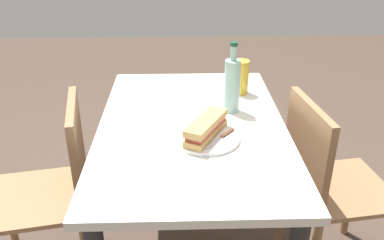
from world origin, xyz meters
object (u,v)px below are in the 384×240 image
Objects in this scene: plate_near at (206,138)px; knife_near at (222,137)px; chair_far at (324,181)px; beer_glass at (240,77)px; baguette_sandwich_near at (206,128)px; water_bottle at (232,84)px; chair_near at (57,186)px; dining_table at (192,152)px.

knife_near is at bearing 72.30° from plate_near.
knife_near reaches higher than plate_near.
chair_far is 5.41× the size of beer_glass.
baguette_sandwich_near is at bearing 0.00° from plate_near.
baguette_sandwich_near is (0.11, -0.52, 0.32)m from chair_far.
chair_near is at bearing -79.56° from water_bottle.
chair_near is 0.93m from beer_glass.
chair_far is 3.51× the size of baguette_sandwich_near.
chair_far is at bearing 105.60° from knife_near.
knife_near is (0.02, 0.06, 0.01)m from plate_near.
dining_table is 0.23m from knife_near.
dining_table is 0.32m from water_bottle.
chair_near is 0.68m from plate_near.
baguette_sandwich_near is at bearing -77.94° from chair_far.
plate_near is (0.11, -0.52, 0.28)m from chair_far.
dining_table is 7.80× the size of knife_near.
chair_far and chair_near have the same top height.
chair_near is (0.01, -0.56, -0.15)m from dining_table.
water_bottle is 0.20m from beer_glass.
chair_far is at bearing 102.06° from baguette_sandwich_near.
baguette_sandwich_near is 0.47m from beer_glass.
chair_far is 0.56m from knife_near.
knife_near is (0.02, 0.06, -0.03)m from baguette_sandwich_near.
chair_far is at bearing 102.06° from plate_near.
chair_far is 3.37× the size of plate_near.
knife_near is at bearing 72.30° from baguette_sandwich_near.
water_bottle reaches higher than beer_glass.
plate_near is at bearing -77.94° from chair_far.
knife_near is 0.47m from beer_glass.
water_bottle reaches higher than knife_near.
baguette_sandwich_near is (0.11, 0.61, 0.32)m from chair_near.
dining_table is 4.57× the size of plate_near.
water_bottle is at bearing 100.44° from chair_near.
water_bottle is at bearing 166.25° from knife_near.
dining_table is at bearing -158.74° from plate_near.
chair_near reaches higher than plate_near.
beer_glass is (-0.32, 0.79, 0.35)m from chair_near.
chair_near is 3.37× the size of plate_near.
chair_near is 5.41× the size of beer_glass.
dining_table is at bearing -158.74° from baguette_sandwich_near.
knife_near is at bearing -15.55° from beer_glass.
dining_table is 0.22m from baguette_sandwich_near.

